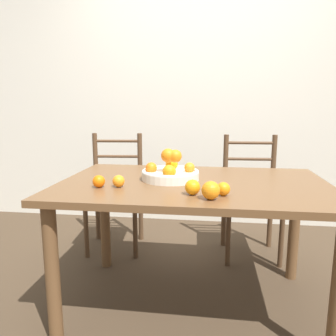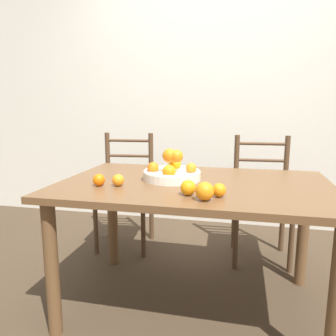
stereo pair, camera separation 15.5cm
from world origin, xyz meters
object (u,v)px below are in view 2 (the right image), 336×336
at_px(orange_loose_0, 99,180).
at_px(chair_right, 261,198).
at_px(chair_left, 126,190).
at_px(fruit_bowl, 172,171).
at_px(orange_loose_3, 205,191).
at_px(orange_loose_1, 188,188).
at_px(orange_loose_2, 219,190).
at_px(orange_loose_4, 118,180).

xyz_separation_m(orange_loose_0, chair_right, (0.88, 0.95, -0.31)).
bearing_deg(chair_left, fruit_bowl, -58.21).
height_order(orange_loose_0, chair_right, chair_right).
bearing_deg(orange_loose_3, fruit_bowl, 121.32).
relative_size(orange_loose_1, orange_loose_2, 1.13).
bearing_deg(orange_loose_2, orange_loose_1, -178.45).
xyz_separation_m(orange_loose_2, chair_right, (0.25, 1.03, -0.31)).
distance_m(orange_loose_2, orange_loose_3, 0.09).
height_order(orange_loose_0, chair_left, chair_left).
xyz_separation_m(orange_loose_2, orange_loose_3, (-0.06, -0.07, 0.01)).
relative_size(fruit_bowl, orange_loose_2, 5.08).
height_order(orange_loose_4, chair_left, chair_left).
bearing_deg(orange_loose_0, orange_loose_2, -6.79).
distance_m(orange_loose_1, chair_left, 1.28).
height_order(orange_loose_0, orange_loose_2, same).
distance_m(orange_loose_4, chair_left, 1.02).
bearing_deg(orange_loose_1, orange_loose_3, -38.76).
distance_m(orange_loose_4, chair_right, 1.25).
distance_m(chair_left, chair_right, 1.09).
relative_size(orange_loose_0, orange_loose_2, 1.00).
bearing_deg(orange_loose_2, orange_loose_0, 173.21).
distance_m(orange_loose_2, chair_right, 1.10).
relative_size(orange_loose_0, orange_loose_1, 0.88).
height_order(orange_loose_1, chair_left, chair_left).
height_order(orange_loose_2, chair_left, chair_left).
bearing_deg(chair_right, fruit_bowl, -130.21).
distance_m(orange_loose_2, chair_left, 1.36).
bearing_deg(orange_loose_1, fruit_bowl, 115.08).
bearing_deg(chair_left, orange_loose_2, -56.32).
bearing_deg(fruit_bowl, orange_loose_0, -145.75).
xyz_separation_m(fruit_bowl, chair_left, (-0.55, 0.72, -0.32)).
relative_size(orange_loose_0, chair_right, 0.07).
height_order(fruit_bowl, orange_loose_0, fruit_bowl).
height_order(orange_loose_3, chair_right, chair_right).
distance_m(orange_loose_0, orange_loose_2, 0.63).
bearing_deg(orange_loose_0, orange_loose_4, 13.11).
height_order(fruit_bowl, orange_loose_3, fruit_bowl).
xyz_separation_m(orange_loose_0, chair_left, (-0.21, 0.95, -0.31)).
bearing_deg(orange_loose_1, chair_left, 123.91).
distance_m(orange_loose_0, chair_right, 1.33).
relative_size(orange_loose_3, chair_left, 0.09).
relative_size(orange_loose_0, orange_loose_4, 1.03).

